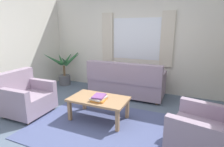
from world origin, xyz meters
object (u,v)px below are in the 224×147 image
armchair_left (26,97)px  potted_plant (64,69)px  book_stack_on_table (99,98)px  armchair_right (207,133)px  couch (126,82)px  coffee_table (99,101)px

armchair_left → potted_plant: potted_plant is taller
book_stack_on_table → armchair_right: bearing=-8.0°
couch → coffee_table: bearing=87.4°
armchair_left → armchair_right: 3.33m
armchair_left → book_stack_on_table: armchair_left is taller
armchair_right → potted_plant: bearing=-104.2°
book_stack_on_table → potted_plant: size_ratio=0.29×
couch → coffee_table: (-0.06, -1.39, 0.01)m
coffee_table → book_stack_on_table: 0.14m
armchair_right → potted_plant: size_ratio=0.83×
armchair_right → potted_plant: (-3.83, 1.88, 0.15)m
book_stack_on_table → coffee_table: bearing=123.6°
coffee_table → armchair_left: bearing=-166.7°
couch → armchair_left: couch is taller
armchair_right → couch: bearing=-122.4°
armchair_left → book_stack_on_table: bearing=-81.0°
couch → potted_plant: size_ratio=1.59×
armchair_left → book_stack_on_table: (1.56, 0.28, 0.13)m
potted_plant → armchair_left: bearing=-75.4°
potted_plant → book_stack_on_table: bearing=-38.4°
coffee_table → book_stack_on_table: (0.05, -0.08, 0.10)m
book_stack_on_table → potted_plant: (-2.06, 1.63, 0.03)m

